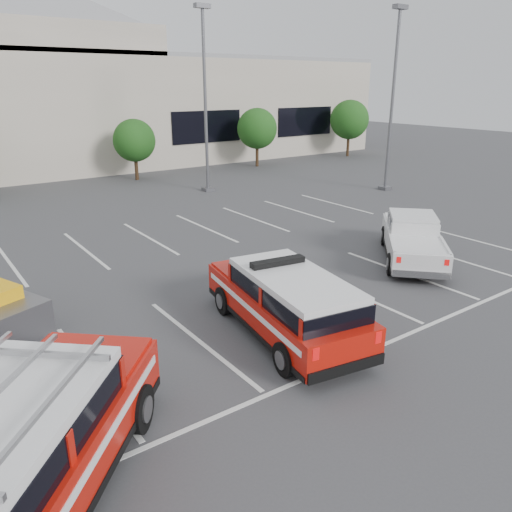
{
  "coord_description": "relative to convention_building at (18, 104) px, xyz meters",
  "views": [
    {
      "loc": [
        -8.05,
        -9.91,
        6.14
      ],
      "look_at": [
        0.53,
        2.03,
        1.05
      ],
      "focal_mm": 35.0,
      "sensor_mm": 36.0,
      "label": 1
    }
  ],
  "objects": [
    {
      "name": "light_pole_right",
      "position": [
        15.82,
        -21.86,
        0.47
      ],
      "size": [
        0.9,
        0.6,
        10.24
      ],
      "color": "#59595E",
      "rests_on": "ground"
    },
    {
      "name": "tree_mid_right",
      "position": [
        4.91,
        -9.82,
        -2.22
      ],
      "size": [
        2.77,
        2.77,
        3.99
      ],
      "color": "#3F2B19",
      "rests_on": "ground"
    },
    {
      "name": "white_pickup",
      "position": [
        6.54,
        -31.01,
        -4.07
      ],
      "size": [
        5.05,
        4.97,
        1.62
      ],
      "rotation": [
        0.0,
        0.0,
        -0.8
      ],
      "color": "silver",
      "rests_on": "ground"
    },
    {
      "name": "fire_chief_suv",
      "position": [
        -0.89,
        -32.86,
        -3.93
      ],
      "size": [
        2.86,
        5.71,
        1.92
      ],
      "rotation": [
        0.0,
        0.0,
        -0.17
      ],
      "color": "#AE1108",
      "rests_on": "ground"
    },
    {
      "name": "stall_markings",
      "position": [
        -0.18,
        -27.36,
        -4.71
      ],
      "size": [
        23.0,
        15.0,
        0.01
      ],
      "primitive_type": "cube",
      "color": "silver",
      "rests_on": "ground"
    },
    {
      "name": "convention_building",
      "position": [
        0.0,
        0.0,
        0.0
      ],
      "size": [
        60.0,
        16.99,
        13.2
      ],
      "color": "beige",
      "rests_on": "ground"
    },
    {
      "name": "tree_far_right",
      "position": [
        24.91,
        -9.82,
        -1.68
      ],
      "size": [
        3.37,
        3.37,
        4.85
      ],
      "color": "#3F2B19",
      "rests_on": "ground"
    },
    {
      "name": "ladder_suv",
      "position": [
        -7.55,
        -34.94,
        -3.81
      ],
      "size": [
        5.55,
        5.79,
        2.27
      ],
      "rotation": [
        0.0,
        0.0,
        -0.74
      ],
      "color": "#AE1108",
      "rests_on": "ground"
    },
    {
      "name": "light_pole_mid",
      "position": [
        6.82,
        -15.86,
        0.47
      ],
      "size": [
        0.9,
        0.6,
        10.24
      ],
      "color": "#59595E",
      "rests_on": "ground"
    },
    {
      "name": "ground",
      "position": [
        -0.18,
        -31.86,
        -4.72
      ],
      "size": [
        120.0,
        120.0,
        0.0
      ],
      "primitive_type": "plane",
      "color": "#3D3D40",
      "rests_on": "ground"
    },
    {
      "name": "tree_right",
      "position": [
        14.91,
        -9.82,
        -1.95
      ],
      "size": [
        3.07,
        3.07,
        4.42
      ],
      "color": "#3F2B19",
      "rests_on": "ground"
    }
  ]
}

